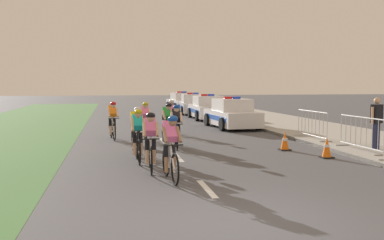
{
  "coord_description": "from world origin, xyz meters",
  "views": [
    {
      "loc": [
        -1.98,
        -6.44,
        2.22
      ],
      "look_at": [
        0.5,
        6.81,
        1.1
      ],
      "focal_mm": 40.56,
      "sensor_mm": 36.0,
      "label": 1
    }
  ],
  "objects": [
    {
      "name": "lane_markings_centre",
      "position": [
        0.0,
        10.41,
        0.0
      ],
      "size": [
        0.14,
        25.6,
        0.01
      ],
      "color": "white",
      "rests_on": "ground"
    },
    {
      "name": "cyclist_fourth",
      "position": [
        -1.21,
        7.08,
        0.79
      ],
      "size": [
        0.45,
        1.72,
        1.56
      ],
      "color": "black",
      "rests_on": "ground"
    },
    {
      "name": "cyclist_fifth",
      "position": [
        0.22,
        8.24,
        0.79
      ],
      "size": [
        0.45,
        1.72,
        1.56
      ],
      "color": "black",
      "rests_on": "ground"
    },
    {
      "name": "police_car_nearest",
      "position": [
        4.03,
        14.75,
        0.68
      ],
      "size": [
        2.16,
        4.48,
        1.59
      ],
      "color": "white",
      "rests_on": "ground"
    },
    {
      "name": "police_car_second",
      "position": [
        4.03,
        20.36,
        0.68
      ],
      "size": [
        2.05,
        4.43,
        1.59
      ],
      "color": "white",
      "rests_on": "ground"
    },
    {
      "name": "sidewalk_slab",
      "position": [
        7.53,
        14.0,
        0.06
      ],
      "size": [
        4.89,
        60.0,
        0.12
      ],
      "primitive_type": "cube",
      "color": "#A3A099",
      "rests_on": "ground"
    },
    {
      "name": "kerb_edge",
      "position": [
        5.16,
        14.0,
        0.07
      ],
      "size": [
        0.16,
        60.0,
        0.13
      ],
      "primitive_type": "cube",
      "color": "#9E9E99",
      "rests_on": "ground"
    },
    {
      "name": "cyclist_lead",
      "position": [
        -0.66,
        3.29,
        0.79
      ],
      "size": [
        0.44,
        1.72,
        1.56
      ],
      "color": "black",
      "rests_on": "ground"
    },
    {
      "name": "cyclist_third",
      "position": [
        -1.24,
        5.83,
        0.79
      ],
      "size": [
        0.42,
        1.72,
        1.56
      ],
      "color": "black",
      "rests_on": "ground"
    },
    {
      "name": "crowd_barrier_middle",
      "position": [
        5.82,
        6.02,
        0.65
      ],
      "size": [
        0.56,
        2.32,
        1.07
      ],
      "color": "#B7BABF",
      "rests_on": "sidewalk_slab"
    },
    {
      "name": "traffic_cone_mid",
      "position": [
        4.39,
        5.5,
        0.31
      ],
      "size": [
        0.36,
        0.36,
        0.64
      ],
      "color": "black",
      "rests_on": "ground"
    },
    {
      "name": "cyclist_second",
      "position": [
        -1.01,
        4.44,
        0.79
      ],
      "size": [
        0.43,
        1.72,
        1.56
      ],
      "color": "black",
      "rests_on": "ground"
    },
    {
      "name": "ground_plane",
      "position": [
        0.0,
        0.0,
        0.0
      ],
      "size": [
        160.0,
        160.0,
        0.0
      ],
      "primitive_type": "plane",
      "color": "#4C4C51"
    },
    {
      "name": "traffic_cone_far",
      "position": [
        3.74,
        7.17,
        0.31
      ],
      "size": [
        0.36,
        0.36,
        0.64
      ],
      "color": "black",
      "rests_on": "ground"
    },
    {
      "name": "cyclist_seventh",
      "position": [
        -0.67,
        10.47,
        0.79
      ],
      "size": [
        0.42,
        1.72,
        1.56
      ],
      "color": "black",
      "rests_on": "ground"
    },
    {
      "name": "cyclist_sixth",
      "position": [
        0.06,
        9.45,
        0.79
      ],
      "size": [
        0.45,
        1.72,
        1.56
      ],
      "color": "black",
      "rests_on": "ground"
    },
    {
      "name": "spectator_closest",
      "position": [
        6.41,
        6.09,
        1.08
      ],
      "size": [
        0.51,
        0.34,
        1.68
      ],
      "color": "#23284C",
      "rests_on": "sidewalk_slab"
    },
    {
      "name": "police_car_furthest",
      "position": [
        4.03,
        30.56,
        0.68
      ],
      "size": [
        2.28,
        4.54,
        1.59
      ],
      "color": "white",
      "rests_on": "ground"
    },
    {
      "name": "cyclist_ninth",
      "position": [
        0.63,
        12.62,
        0.79
      ],
      "size": [
        0.42,
        1.72,
        1.56
      ],
      "color": "black",
      "rests_on": "ground"
    },
    {
      "name": "crowd_barrier_rear",
      "position": [
        5.66,
        9.1,
        0.65
      ],
      "size": [
        0.55,
        2.32,
        1.07
      ],
      "color": "#B7BABF",
      "rests_on": "sidewalk_slab"
    },
    {
      "name": "grass_verge",
      "position": [
        -6.85,
        14.0,
        0.0
      ],
      "size": [
        7.0,
        60.0,
        0.01
      ],
      "primitive_type": "cube",
      "color": "#4C7F42",
      "rests_on": "ground"
    },
    {
      "name": "cyclist_eighth",
      "position": [
        -1.93,
        11.15,
        0.79
      ],
      "size": [
        0.46,
        1.72,
        1.56
      ],
      "color": "black",
      "rests_on": "ground"
    },
    {
      "name": "police_car_third",
      "position": [
        4.03,
        25.33,
        0.68
      ],
      "size": [
        2.24,
        4.52,
        1.59
      ],
      "color": "silver",
      "rests_on": "ground"
    }
  ]
}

